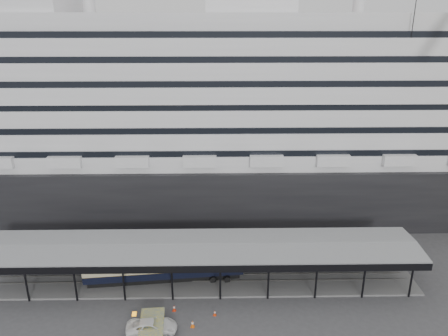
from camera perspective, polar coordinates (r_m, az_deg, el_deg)
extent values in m
plane|color=#3D3D40|center=(54.77, -3.64, -17.27)|extent=(200.00, 200.00, 0.00)
cube|color=black|center=(80.75, -2.76, -0.58)|extent=(130.00, 30.00, 10.00)
cube|color=slate|center=(58.78, -3.43, -14.25)|extent=(56.00, 8.00, 0.24)
cube|color=slate|center=(58.09, -3.46, -14.52)|extent=(54.00, 0.08, 0.10)
cube|color=slate|center=(59.29, -3.41, -13.74)|extent=(54.00, 0.08, 0.10)
cube|color=black|center=(52.64, -3.72, -13.07)|extent=(56.00, 0.18, 0.90)
cube|color=black|center=(60.41, -3.35, -8.45)|extent=(56.00, 0.18, 0.90)
cube|color=slate|center=(56.12, -3.54, -9.96)|extent=(56.00, 9.00, 0.24)
cylinder|color=black|center=(73.39, -27.12, 10.28)|extent=(0.12, 0.12, 47.21)
cylinder|color=black|center=(70.35, 22.60, 10.60)|extent=(0.12, 0.12, 47.21)
imported|color=white|center=(50.88, -9.42, -19.79)|extent=(5.63, 2.90, 1.52)
cube|color=black|center=(58.87, -7.73, -13.84)|extent=(19.42, 4.07, 0.64)
cube|color=black|center=(58.42, -7.76, -13.16)|extent=(20.37, 4.52, 1.01)
cube|color=beige|center=(57.84, -7.81, -12.24)|extent=(20.38, 4.56, 1.19)
cube|color=black|center=(57.43, -7.85, -11.58)|extent=(20.37, 4.52, 0.37)
cube|color=red|center=(53.94, -6.52, -18.02)|extent=(0.49, 0.49, 0.03)
cone|color=red|center=(53.70, -6.53, -17.69)|extent=(0.41, 0.41, 0.76)
cylinder|color=white|center=(53.66, -6.54, -17.63)|extent=(0.24, 0.24, 0.15)
cube|color=#EC5F0D|center=(51.57, -4.12, -19.98)|extent=(0.47, 0.47, 0.03)
cone|color=#EC5F0D|center=(51.31, -4.14, -19.62)|extent=(0.40, 0.40, 0.82)
cylinder|color=white|center=(51.26, -4.14, -19.55)|extent=(0.26, 0.26, 0.16)
cube|color=red|center=(52.99, -1.22, -18.67)|extent=(0.42, 0.42, 0.03)
cone|color=red|center=(52.78, -1.22, -18.38)|extent=(0.35, 0.35, 0.67)
cylinder|color=white|center=(52.74, -1.22, -18.33)|extent=(0.21, 0.21, 0.13)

